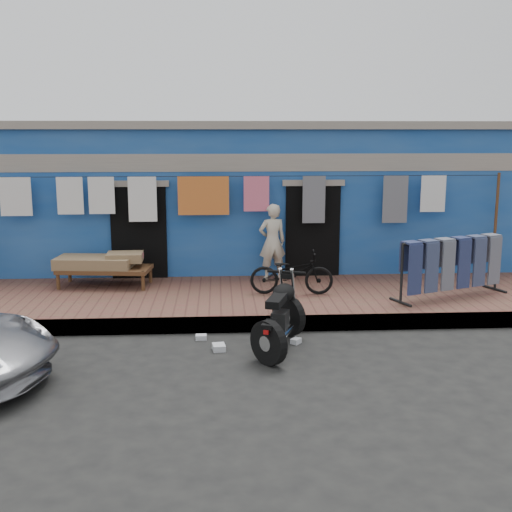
{
  "coord_description": "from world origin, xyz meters",
  "views": [
    {
      "loc": [
        -0.61,
        -8.31,
        3.16
      ],
      "look_at": [
        0.0,
        2.0,
        1.15
      ],
      "focal_mm": 45.0,
      "sensor_mm": 36.0,
      "label": 1
    }
  ],
  "objects_px": {
    "bicycle": "(292,268)",
    "jeans_rack": "(451,266)",
    "seated_person": "(272,242)",
    "charpoy": "(105,270)",
    "motorcycle": "(279,314)"
  },
  "relations": [
    {
      "from": "bicycle",
      "to": "motorcycle",
      "type": "relative_size",
      "value": 0.84
    },
    {
      "from": "seated_person",
      "to": "motorcycle",
      "type": "height_order",
      "value": "seated_person"
    },
    {
      "from": "bicycle",
      "to": "motorcycle",
      "type": "distance_m",
      "value": 2.33
    },
    {
      "from": "motorcycle",
      "to": "jeans_rack",
      "type": "xyz_separation_m",
      "value": [
        3.25,
        1.93,
        0.26
      ]
    },
    {
      "from": "motorcycle",
      "to": "jeans_rack",
      "type": "bearing_deg",
      "value": 48.83
    },
    {
      "from": "motorcycle",
      "to": "charpoy",
      "type": "relative_size",
      "value": 0.94
    },
    {
      "from": "bicycle",
      "to": "jeans_rack",
      "type": "bearing_deg",
      "value": -91.92
    },
    {
      "from": "bicycle",
      "to": "jeans_rack",
      "type": "distance_m",
      "value": 2.83
    },
    {
      "from": "seated_person",
      "to": "charpoy",
      "type": "height_order",
      "value": "seated_person"
    },
    {
      "from": "seated_person",
      "to": "motorcycle",
      "type": "xyz_separation_m",
      "value": [
        -0.19,
        -3.51,
        -0.46
      ]
    },
    {
      "from": "jeans_rack",
      "to": "motorcycle",
      "type": "bearing_deg",
      "value": -149.36
    },
    {
      "from": "bicycle",
      "to": "charpoy",
      "type": "relative_size",
      "value": 0.78
    },
    {
      "from": "seated_person",
      "to": "charpoy",
      "type": "xyz_separation_m",
      "value": [
        -3.24,
        -0.4,
        -0.45
      ]
    },
    {
      "from": "charpoy",
      "to": "jeans_rack",
      "type": "distance_m",
      "value": 6.41
    },
    {
      "from": "seated_person",
      "to": "charpoy",
      "type": "distance_m",
      "value": 3.29
    }
  ]
}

